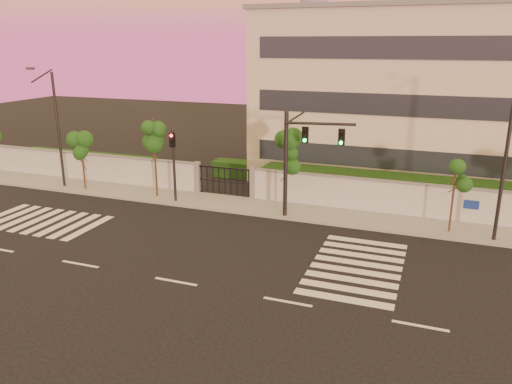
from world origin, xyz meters
TOP-DOWN VIEW (x-y plane):
  - ground at (0.00, 0.00)m, footprint 120.00×120.00m
  - sidewalk at (0.00, 10.50)m, footprint 60.00×3.00m
  - perimeter_wall at (0.10, 12.00)m, footprint 60.00×0.36m
  - hedge_row at (1.17, 14.74)m, footprint 41.00×4.25m
  - institutional_building at (9.00, 21.99)m, footprint 24.40×12.40m
  - road_markings at (-1.58, 3.76)m, footprint 57.00×7.62m
  - street_tree_b at (-12.58, 9.93)m, footprint 1.49×1.19m
  - street_tree_c at (-7.05, 10.22)m, footprint 1.62×1.29m
  - street_tree_d at (1.67, 10.44)m, footprint 1.51×1.21m
  - street_tree_e at (10.96, 10.06)m, footprint 1.38×1.10m
  - traffic_signal_main at (2.74, 9.41)m, footprint 3.91×0.84m
  - traffic_signal_secondary at (-5.40, 9.64)m, footprint 0.37×0.35m
  - streetlight_west at (-14.41, 9.77)m, footprint 0.50×2.00m
  - streetlight_east at (13.10, 9.41)m, footprint 0.52×2.11m

SIDE VIEW (x-z plane):
  - ground at x=0.00m, z-range 0.00..0.00m
  - road_markings at x=-1.58m, z-range 0.00..0.02m
  - sidewalk at x=0.00m, z-range 0.00..0.15m
  - hedge_row at x=1.17m, z-range -0.08..1.72m
  - perimeter_wall at x=0.10m, z-range -0.03..2.17m
  - street_tree_b at x=-12.58m, z-range 0.92..4.82m
  - traffic_signal_secondary at x=-5.40m, z-range 0.63..5.34m
  - street_tree_e at x=10.96m, z-range 0.97..5.07m
  - street_tree_d at x=1.67m, z-range 1.15..6.05m
  - street_tree_c at x=-7.05m, z-range 1.24..6.51m
  - traffic_signal_main at x=2.74m, z-range 0.82..7.04m
  - streetlight_west at x=-14.41m, z-range 0.34..8.67m
  - streetlight_east at x=13.10m, z-range 0.35..9.13m
  - institutional_building at x=9.00m, z-range 0.03..12.28m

